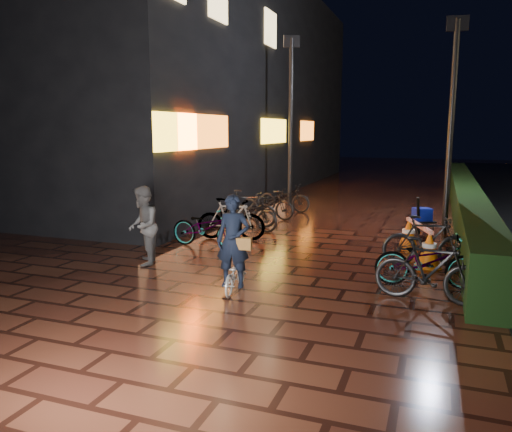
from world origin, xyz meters
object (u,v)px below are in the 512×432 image
at_px(traffic_barrier, 418,241).
at_px(cart_assembly, 422,216).
at_px(cyclist, 234,256).
at_px(bystander_person, 143,226).

bearing_deg(traffic_barrier, cart_assembly, 90.48).
relative_size(cyclist, cart_assembly, 1.53).
height_order(cyclist, traffic_barrier, cyclist).
bearing_deg(traffic_barrier, cyclist, -129.56).
bearing_deg(cart_assembly, traffic_barrier, -89.52).
distance_m(cyclist, traffic_barrier, 4.33).
height_order(bystander_person, cyclist, cyclist).
height_order(cyclist, cart_assembly, cyclist).
bearing_deg(cyclist, traffic_barrier, 50.44).
relative_size(cyclist, traffic_barrier, 0.90).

